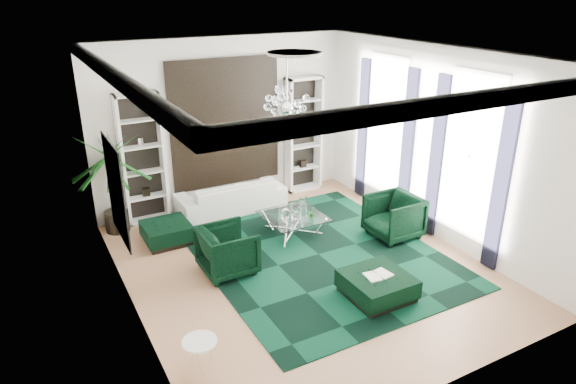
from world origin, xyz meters
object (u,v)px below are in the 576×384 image
sofa (231,196)px  ottoman_side (167,233)px  armchair_left (228,250)px  armchair_right (394,217)px  ottoman_front (377,286)px  side_table (201,355)px  palm (110,171)px  coffee_table (293,224)px

sofa → ottoman_side: size_ratio=2.72×
sofa → armchair_left: bearing=66.0°
armchair_right → ottoman_front: size_ratio=0.96×
side_table → palm: bearing=91.2°
armchair_right → armchair_left: bearing=-95.3°
sofa → palm: bearing=-4.2°
ottoman_side → armchair_right: bearing=-25.6°
ottoman_front → palm: bearing=125.3°
side_table → palm: size_ratio=0.17×
ottoman_front → side_table: side_table is taller
sofa → armchair_left: 2.69m
coffee_table → ottoman_front: 2.70m
ottoman_side → side_table: bearing=-99.8°
ottoman_side → ottoman_front: (2.47, -3.58, 0.00)m
armchair_right → ottoman_front: (-1.65, -1.61, -0.24)m
armchair_right → palm: palm is taller
armchair_right → palm: size_ratio=0.36×
armchair_left → side_table: 2.54m
ottoman_front → armchair_left: bearing=133.6°
armchair_left → coffee_table: bearing=-66.5°
palm → ottoman_front: bearing=-54.7°
armchair_right → ottoman_front: bearing=-45.7°
ottoman_front → palm: palm is taller
armchair_left → side_table: (-1.30, -2.17, -0.20)m
coffee_table → side_table: bearing=-136.2°
armchair_left → ottoman_front: armchair_left is taller
ottoman_side → ottoman_front: size_ratio=0.88×
sofa → coffee_table: 1.83m
sofa → side_table: bearing=62.7°
armchair_left → coffee_table: size_ratio=0.80×
sofa → armchair_right: size_ratio=2.51×
sofa → palm: size_ratio=0.91×
sofa → coffee_table: sofa is taller
sofa → ottoman_side: (-1.73, -0.80, -0.16)m
armchair_right → ottoman_front: armchair_right is taller
side_table → armchair_right: bearing=21.2°
armchair_right → ottoman_side: size_ratio=1.09×
armchair_left → armchair_right: 3.50m
armchair_right → side_table: armchair_right is taller
coffee_table → ottoman_side: size_ratio=1.32×
armchair_left → palm: size_ratio=0.35×
armchair_right → side_table: 5.13m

